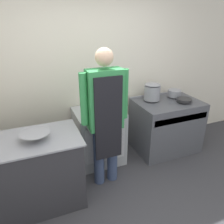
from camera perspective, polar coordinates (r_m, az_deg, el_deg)
wall_back at (r=3.38m, az=-6.12°, el=10.30°), size 8.00×0.05×2.70m
prep_counter at (r=2.81m, az=-21.44°, el=-14.86°), size 1.29×0.69×0.89m
stove at (r=3.81m, az=13.84°, el=-3.38°), size 1.04×0.75×0.89m
fridge_unit at (r=3.41m, az=-3.43°, el=-6.28°), size 0.70×0.61×0.85m
person_cook at (r=2.68m, az=-1.78°, el=-0.31°), size 0.61×0.24×1.81m
mixing_bowl at (r=2.51m, az=-19.41°, el=-6.01°), size 0.32×0.32×0.09m
stock_pot at (r=3.57m, az=10.45°, el=5.30°), size 0.26×0.26×0.27m
saute_pan at (r=3.66m, az=18.36°, el=3.02°), size 0.24×0.24×0.04m
sauce_pot at (r=3.84m, az=15.98°, el=4.77°), size 0.22×0.22×0.11m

